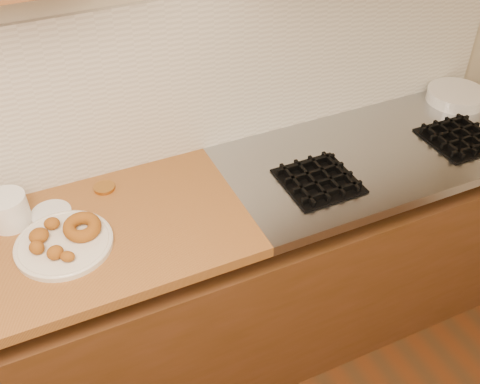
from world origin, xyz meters
name	(u,v)px	position (x,y,z in m)	size (l,w,h in m)	color
wall_back	(46,65)	(0.00, 2.00, 1.35)	(4.00, 0.02, 2.70)	#B8AE91
base_cabinet	(115,329)	(0.00, 1.69, 0.39)	(3.60, 0.60, 0.77)	#542E1A
stovetop	(384,151)	(1.15, 1.69, 0.88)	(1.30, 0.62, 0.04)	#9EA0A5
backsplash	(56,108)	(0.00, 1.99, 1.20)	(3.60, 0.02, 0.60)	beige
burner_grates	(393,157)	(1.13, 1.61, 0.91)	(0.91, 0.26, 0.03)	black
donut_plate	(64,244)	(-0.10, 1.66, 0.91)	(0.31, 0.31, 0.02)	silver
ring_donut	(82,227)	(-0.03, 1.68, 0.94)	(0.12, 0.12, 0.04)	#93521B
fried_dough_chunks	(47,241)	(-0.14, 1.66, 0.94)	(0.14, 0.22, 0.05)	#93521B
plastic_tub	(8,210)	(-0.23, 1.85, 0.95)	(0.13, 0.13, 0.11)	white
tub_lid	(51,213)	(-0.11, 1.84, 0.90)	(0.13, 0.13, 0.01)	silver
brass_jar_lid	(104,188)	(0.09, 1.89, 0.91)	(0.07, 0.07, 0.01)	#AA722F
plate_stack	(456,96)	(1.64, 1.85, 0.92)	(0.25, 0.25, 0.05)	silver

